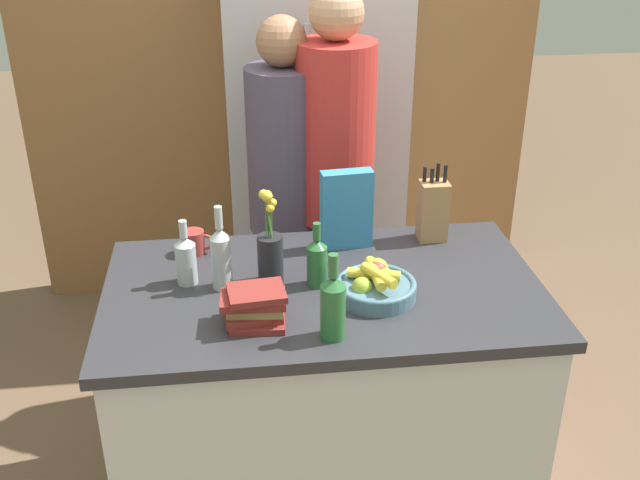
{
  "coord_description": "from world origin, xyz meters",
  "views": [
    {
      "loc": [
        -0.28,
        -2.13,
        2.17
      ],
      "look_at": [
        0.0,
        0.1,
        1.04
      ],
      "focal_mm": 42.0,
      "sensor_mm": 36.0,
      "label": 1
    }
  ],
  "objects_px": {
    "fruit_bowl": "(376,284)",
    "bottle_water": "(221,256)",
    "bottle_vinegar": "(186,259)",
    "cereal_box": "(347,209)",
    "knife_block": "(433,210)",
    "bottle_wine": "(333,305)",
    "person_in_blue": "(335,180)",
    "book_stack": "(255,306)",
    "bottle_oil": "(317,261)",
    "person_at_sink": "(285,194)",
    "refrigerator": "(313,141)",
    "coffee_mug": "(195,242)",
    "flower_vase": "(270,252)"
  },
  "relations": [
    {
      "from": "flower_vase",
      "to": "bottle_water",
      "type": "height_order",
      "value": "flower_vase"
    },
    {
      "from": "flower_vase",
      "to": "bottle_oil",
      "type": "distance_m",
      "value": 0.16
    },
    {
      "from": "knife_block",
      "to": "person_at_sink",
      "type": "height_order",
      "value": "person_at_sink"
    },
    {
      "from": "cereal_box",
      "to": "bottle_water",
      "type": "height_order",
      "value": "same"
    },
    {
      "from": "person_at_sink",
      "to": "person_in_blue",
      "type": "xyz_separation_m",
      "value": [
        0.2,
        -0.04,
        0.07
      ]
    },
    {
      "from": "refrigerator",
      "to": "coffee_mug",
      "type": "distance_m",
      "value": 1.2
    },
    {
      "from": "bottle_oil",
      "to": "bottle_wine",
      "type": "distance_m",
      "value": 0.31
    },
    {
      "from": "refrigerator",
      "to": "bottle_wine",
      "type": "relative_size",
      "value": 6.96
    },
    {
      "from": "person_at_sink",
      "to": "bottle_oil",
      "type": "bearing_deg",
      "value": -58.96
    },
    {
      "from": "cereal_box",
      "to": "person_at_sink",
      "type": "relative_size",
      "value": 0.17
    },
    {
      "from": "fruit_bowl",
      "to": "bottle_oil",
      "type": "xyz_separation_m",
      "value": [
        -0.18,
        0.09,
        0.05
      ]
    },
    {
      "from": "book_stack",
      "to": "bottle_water",
      "type": "xyz_separation_m",
      "value": [
        -0.1,
        0.23,
        0.06
      ]
    },
    {
      "from": "fruit_bowl",
      "to": "person_in_blue",
      "type": "bearing_deg",
      "value": 91.97
    },
    {
      "from": "bottle_water",
      "to": "person_in_blue",
      "type": "height_order",
      "value": "person_in_blue"
    },
    {
      "from": "bottle_oil",
      "to": "bottle_wine",
      "type": "bearing_deg",
      "value": -88.17
    },
    {
      "from": "coffee_mug",
      "to": "fruit_bowl",
      "type": "bearing_deg",
      "value": -32.22
    },
    {
      "from": "coffee_mug",
      "to": "bottle_water",
      "type": "relative_size",
      "value": 0.39
    },
    {
      "from": "book_stack",
      "to": "bottle_oil",
      "type": "distance_m",
      "value": 0.3
    },
    {
      "from": "knife_block",
      "to": "cereal_box",
      "type": "bearing_deg",
      "value": -176.18
    },
    {
      "from": "knife_block",
      "to": "bottle_oil",
      "type": "bearing_deg",
      "value": -148.04
    },
    {
      "from": "flower_vase",
      "to": "person_in_blue",
      "type": "xyz_separation_m",
      "value": [
        0.3,
        0.63,
        -0.01
      ]
    },
    {
      "from": "person_at_sink",
      "to": "knife_block",
      "type": "bearing_deg",
      "value": -11.64
    },
    {
      "from": "fruit_bowl",
      "to": "knife_block",
      "type": "height_order",
      "value": "knife_block"
    },
    {
      "from": "refrigerator",
      "to": "cereal_box",
      "type": "relative_size",
      "value": 6.55
    },
    {
      "from": "bottle_water",
      "to": "knife_block",
      "type": "bearing_deg",
      "value": 19.11
    },
    {
      "from": "bottle_vinegar",
      "to": "cereal_box",
      "type": "bearing_deg",
      "value": 19.56
    },
    {
      "from": "bottle_vinegar",
      "to": "bottle_water",
      "type": "height_order",
      "value": "bottle_water"
    },
    {
      "from": "fruit_bowl",
      "to": "bottle_oil",
      "type": "relative_size",
      "value": 1.15
    },
    {
      "from": "book_stack",
      "to": "knife_block",
      "type": "bearing_deg",
      "value": 36.4
    },
    {
      "from": "fruit_bowl",
      "to": "bottle_vinegar",
      "type": "bearing_deg",
      "value": 165.29
    },
    {
      "from": "coffee_mug",
      "to": "bottle_oil",
      "type": "relative_size",
      "value": 0.5
    },
    {
      "from": "fruit_bowl",
      "to": "bottle_vinegar",
      "type": "height_order",
      "value": "bottle_vinegar"
    },
    {
      "from": "book_stack",
      "to": "bottle_water",
      "type": "bearing_deg",
      "value": 112.63
    },
    {
      "from": "flower_vase",
      "to": "person_in_blue",
      "type": "distance_m",
      "value": 0.7
    },
    {
      "from": "refrigerator",
      "to": "bottle_oil",
      "type": "bearing_deg",
      "value": -96.09
    },
    {
      "from": "refrigerator",
      "to": "person_at_sink",
      "type": "distance_m",
      "value": 0.67
    },
    {
      "from": "flower_vase",
      "to": "bottle_oil",
      "type": "xyz_separation_m",
      "value": [
        0.15,
        -0.04,
        -0.02
      ]
    },
    {
      "from": "refrigerator",
      "to": "bottle_vinegar",
      "type": "height_order",
      "value": "refrigerator"
    },
    {
      "from": "refrigerator",
      "to": "flower_vase",
      "type": "xyz_separation_m",
      "value": [
        -0.29,
        -1.31,
        0.08
      ]
    },
    {
      "from": "coffee_mug",
      "to": "cereal_box",
      "type": "bearing_deg",
      "value": -0.98
    },
    {
      "from": "fruit_bowl",
      "to": "bottle_water",
      "type": "bearing_deg",
      "value": 166.94
    },
    {
      "from": "bottle_vinegar",
      "to": "person_at_sink",
      "type": "relative_size",
      "value": 0.14
    },
    {
      "from": "fruit_bowl",
      "to": "coffee_mug",
      "type": "bearing_deg",
      "value": 147.78
    },
    {
      "from": "cereal_box",
      "to": "bottle_vinegar",
      "type": "xyz_separation_m",
      "value": [
        -0.57,
        -0.2,
        -0.06
      ]
    },
    {
      "from": "refrigerator",
      "to": "coffee_mug",
      "type": "height_order",
      "value": "refrigerator"
    },
    {
      "from": "bottle_oil",
      "to": "person_in_blue",
      "type": "height_order",
      "value": "person_in_blue"
    },
    {
      "from": "coffee_mug",
      "to": "book_stack",
      "type": "bearing_deg",
      "value": -68.42
    },
    {
      "from": "fruit_bowl",
      "to": "bottle_wine",
      "type": "distance_m",
      "value": 0.28
    },
    {
      "from": "bottle_vinegar",
      "to": "knife_block",
      "type": "bearing_deg",
      "value": 14.04
    },
    {
      "from": "bottle_water",
      "to": "bottle_vinegar",
      "type": "bearing_deg",
      "value": 158.64
    }
  ]
}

